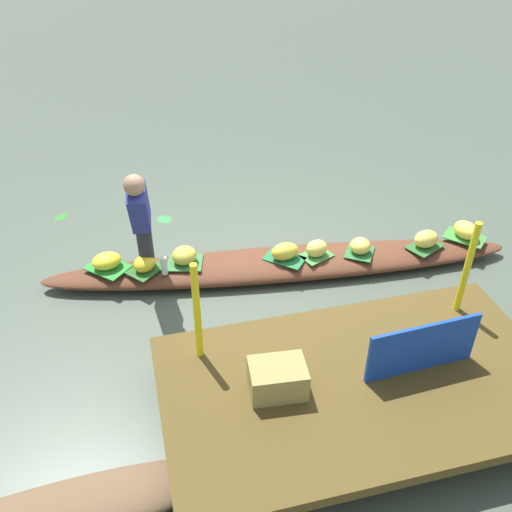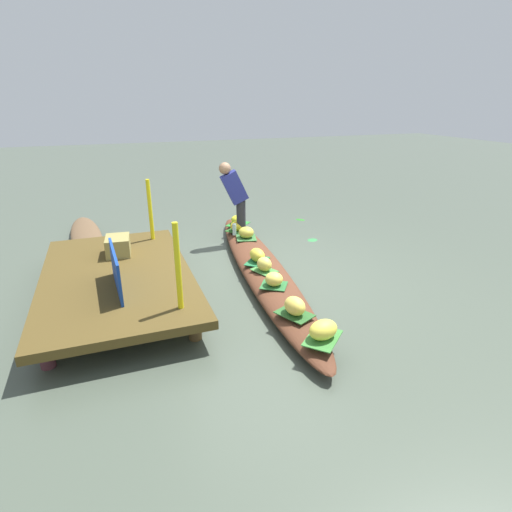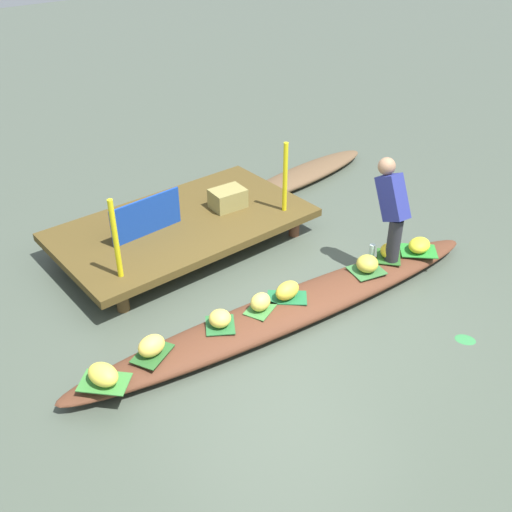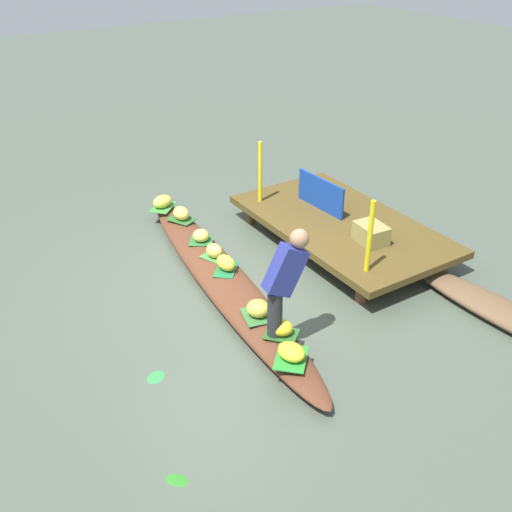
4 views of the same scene
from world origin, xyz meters
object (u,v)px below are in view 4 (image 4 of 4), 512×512
(banana_bunch_2, at_px, (201,236))
(market_banner, at_px, (321,194))
(moored_boat, at_px, (508,315))
(water_bottle, at_px, (280,315))
(banana_bunch_0, at_px, (226,263))
(produce_crate, at_px, (371,233))
(vendor_boat, at_px, (222,279))
(banana_bunch_6, at_px, (281,328))
(banana_bunch_7, at_px, (214,251))
(vendor_person, at_px, (284,278))
(banana_bunch_4, at_px, (258,308))
(banana_bunch_5, at_px, (181,213))
(banana_bunch_1, at_px, (291,352))
(banana_bunch_3, at_px, (162,202))

(banana_bunch_2, height_order, market_banner, market_banner)
(moored_boat, bearing_deg, water_bottle, -120.51)
(banana_bunch_0, distance_m, produce_crate, 1.97)
(vendor_boat, distance_m, moored_boat, 3.45)
(banana_bunch_6, bearing_deg, banana_bunch_7, 173.99)
(vendor_person, relative_size, water_bottle, 6.11)
(vendor_person, xyz_separation_m, water_bottle, (-0.17, 0.07, -0.59))
(banana_bunch_4, relative_size, vendor_person, 0.22)
(vendor_person, bearing_deg, produce_crate, 113.00)
(banana_bunch_2, bearing_deg, banana_bunch_5, 174.83)
(moored_boat, bearing_deg, banana_bunch_4, -123.45)
(banana_bunch_4, bearing_deg, vendor_person, 9.01)
(moored_boat, distance_m, produce_crate, 1.95)
(banana_bunch_7, xyz_separation_m, produce_crate, (0.97, 1.83, 0.17))
(banana_bunch_7, bearing_deg, vendor_boat, -14.49)
(banana_bunch_1, distance_m, banana_bunch_6, 0.41)
(vendor_boat, height_order, banana_bunch_0, banana_bunch_0)
(banana_bunch_0, relative_size, produce_crate, 0.69)
(market_banner, distance_m, produce_crate, 1.18)
(moored_boat, distance_m, banana_bunch_6, 2.72)
(moored_boat, relative_size, vendor_person, 2.26)
(market_banner, bearing_deg, vendor_person, -48.45)
(banana_bunch_1, xyz_separation_m, market_banner, (-2.43, 2.24, 0.29))
(water_bottle, bearing_deg, banana_bunch_3, 177.39)
(banana_bunch_4, distance_m, market_banner, 2.68)
(water_bottle, bearing_deg, moored_boat, 64.19)
(moored_boat, height_order, banana_bunch_4, banana_bunch_4)
(vendor_person, xyz_separation_m, market_banner, (-2.02, 2.06, -0.31))
(water_bottle, relative_size, market_banner, 0.21)
(moored_boat, bearing_deg, produce_crate, -169.47)
(vendor_boat, xyz_separation_m, vendor_person, (1.45, -0.06, 0.80))
(moored_boat, height_order, banana_bunch_6, banana_bunch_6)
(vendor_boat, distance_m, banana_bunch_1, 1.88)
(banana_bunch_1, bearing_deg, water_bottle, 156.54)
(banana_bunch_0, xyz_separation_m, market_banner, (-0.56, 1.93, 0.28))
(banana_bunch_4, height_order, market_banner, market_banner)
(banana_bunch_3, bearing_deg, banana_bunch_7, -2.25)
(banana_bunch_7, bearing_deg, banana_bunch_5, 174.21)
(banana_bunch_2, xyz_separation_m, banana_bunch_4, (1.89, -0.28, 0.01))
(banana_bunch_7, relative_size, vendor_person, 0.20)
(vendor_person, bearing_deg, banana_bunch_4, -170.99)
(banana_bunch_3, xyz_separation_m, produce_crate, (2.73, 1.76, 0.17))
(banana_bunch_3, bearing_deg, banana_bunch_0, -2.64)
(market_banner, height_order, produce_crate, market_banner)
(banana_bunch_3, xyz_separation_m, water_bottle, (3.41, -0.16, 0.00))
(produce_crate, bearing_deg, banana_bunch_6, -66.84)
(banana_bunch_2, xyz_separation_m, banana_bunch_6, (2.31, -0.25, -0.00))
(banana_bunch_5, xyz_separation_m, market_banner, (1.02, 1.77, 0.27))
(moored_boat, xyz_separation_m, banana_bunch_6, (-0.98, -2.53, 0.21))
(banana_bunch_7, distance_m, produce_crate, 2.08)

